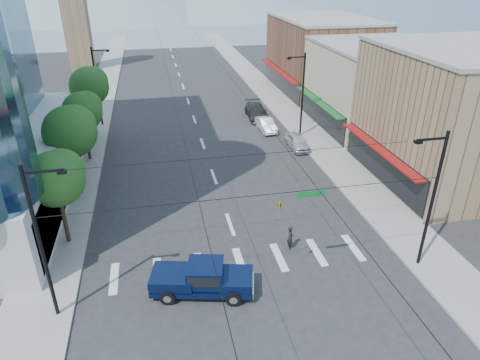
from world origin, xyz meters
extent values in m
plane|color=#28282B|center=(0.00, 0.00, 0.00)|extent=(160.00, 160.00, 0.00)
cube|color=gray|center=(-12.00, 40.00, 0.07)|extent=(4.00, 120.00, 0.15)
cube|color=gray|center=(12.00, 40.00, 0.07)|extent=(4.00, 120.00, 0.15)
cube|color=#8C6B4C|center=(20.00, 10.00, 5.50)|extent=(12.00, 14.00, 11.00)
cube|color=tan|center=(20.00, 24.00, 4.50)|extent=(12.00, 14.00, 9.00)
cube|color=brown|center=(20.00, 40.00, 5.00)|extent=(12.00, 18.00, 10.00)
cube|color=#8C6B4C|center=(-16.50, 62.00, 9.00)|extent=(4.00, 4.00, 18.00)
cylinder|color=black|center=(-11.20, 6.00, 2.27)|extent=(0.28, 0.28, 4.55)
sphere|color=#264F1A|center=(-11.20, 6.00, 4.88)|extent=(3.64, 3.64, 3.64)
sphere|color=#264F1A|center=(-10.80, 6.30, 5.28)|extent=(2.86, 2.86, 2.86)
cylinder|color=black|center=(-11.20, 13.00, 2.55)|extent=(0.28, 0.28, 5.11)
sphere|color=#264F1A|center=(-11.20, 13.00, 5.47)|extent=(4.09, 4.09, 4.09)
sphere|color=#264F1A|center=(-10.80, 13.30, 5.88)|extent=(3.21, 3.21, 3.21)
cylinder|color=black|center=(-11.20, 20.00, 2.27)|extent=(0.28, 0.28, 4.55)
sphere|color=#264F1A|center=(-11.20, 20.00, 4.88)|extent=(3.64, 3.64, 3.64)
sphere|color=#264F1A|center=(-10.80, 20.30, 5.28)|extent=(2.86, 2.86, 2.86)
cylinder|color=black|center=(-11.20, 27.00, 2.55)|extent=(0.28, 0.28, 5.11)
sphere|color=#264F1A|center=(-11.20, 27.00, 5.47)|extent=(4.09, 4.09, 4.09)
sphere|color=#264F1A|center=(-10.80, 27.30, 5.88)|extent=(3.21, 3.21, 3.21)
cylinder|color=black|center=(-10.80, -1.00, 4.50)|extent=(0.20, 0.20, 9.00)
cylinder|color=black|center=(10.80, -1.00, 4.50)|extent=(0.20, 0.20, 9.00)
cylinder|color=black|center=(0.00, -1.00, 6.20)|extent=(21.60, 0.04, 0.04)
imported|color=gold|center=(1.50, -1.00, 5.15)|extent=(0.16, 0.20, 1.00)
cube|color=#0C6626|center=(3.20, -1.00, 5.95)|extent=(1.60, 0.06, 0.35)
cylinder|color=black|center=(-10.80, 30.00, 4.50)|extent=(0.20, 0.20, 9.00)
cube|color=black|center=(-9.90, 30.00, 8.60)|extent=(1.80, 0.12, 0.12)
cube|color=black|center=(-9.10, 30.00, 8.50)|extent=(0.40, 0.25, 0.18)
cylinder|color=black|center=(10.80, 22.00, 4.50)|extent=(0.20, 0.20, 9.00)
cube|color=black|center=(9.90, 22.00, 8.60)|extent=(1.80, 0.12, 0.12)
cube|color=black|center=(9.10, 22.00, 8.50)|extent=(0.40, 0.25, 0.18)
cube|color=#071233|center=(-2.88, -0.77, 0.58)|extent=(6.11, 3.38, 0.37)
cube|color=#071233|center=(-0.88, -1.24, 1.00)|extent=(2.10, 2.33, 0.58)
cube|color=#071233|center=(-2.67, -0.82, 1.42)|extent=(2.39, 2.35, 1.16)
cube|color=black|center=(-2.67, -0.82, 1.52)|extent=(2.19, 2.33, 0.63)
cube|color=#071233|center=(-4.51, -0.38, 1.05)|extent=(2.84, 2.60, 0.68)
cube|color=silver|center=(-0.06, -1.44, 0.58)|extent=(0.58, 1.97, 0.37)
cube|color=silver|center=(-5.69, -0.10, 0.58)|extent=(0.58, 1.97, 0.32)
cylinder|color=black|center=(-1.31, -2.17, 0.44)|extent=(0.93, 0.51, 0.88)
cylinder|color=black|center=(-0.85, -0.22, 0.44)|extent=(0.93, 0.51, 0.88)
cylinder|color=black|center=(-4.90, -1.32, 0.44)|extent=(0.93, 0.51, 0.88)
cylinder|color=black|center=(-4.44, 0.63, 0.44)|extent=(0.93, 0.51, 0.88)
imported|color=black|center=(3.40, 2.36, 0.83)|extent=(0.48, 0.66, 1.66)
imported|color=silver|center=(9.40, 18.81, 0.73)|extent=(1.79, 4.30, 1.45)
imported|color=white|center=(7.60, 24.52, 0.71)|extent=(1.63, 4.35, 1.42)
imported|color=#2B2B2D|center=(7.60, 29.07, 0.82)|extent=(2.48, 5.73, 1.64)
camera|label=1|loc=(-4.65, -20.01, 17.08)|focal=32.00mm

